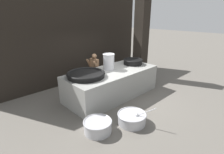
% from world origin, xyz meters
% --- Properties ---
extents(ground_plane, '(60.00, 60.00, 0.00)m').
position_xyz_m(ground_plane, '(0.00, 0.00, 0.00)').
color(ground_plane, '#666059').
extents(back_wall, '(7.90, 0.24, 4.16)m').
position_xyz_m(back_wall, '(0.00, 2.49, 2.08)').
color(back_wall, black).
rests_on(back_wall, ground_plane).
extents(support_pillar, '(0.54, 0.54, 4.16)m').
position_xyz_m(support_pillar, '(2.57, 0.60, 2.08)').
color(support_pillar, black).
rests_on(support_pillar, ground_plane).
extents(hearth_platform, '(3.80, 1.67, 1.05)m').
position_xyz_m(hearth_platform, '(0.00, 0.00, 0.52)').
color(hearth_platform, gray).
rests_on(hearth_platform, ground_plane).
extents(giant_wok_near, '(1.36, 1.36, 0.18)m').
position_xyz_m(giant_wok_near, '(-1.15, 0.13, 1.14)').
color(giant_wok_near, black).
rests_on(giant_wok_near, hearth_platform).
extents(giant_wok_far, '(0.86, 0.86, 0.23)m').
position_xyz_m(giant_wok_far, '(1.33, 0.04, 1.17)').
color(giant_wok_far, black).
rests_on(giant_wok_far, hearth_platform).
extents(stock_pot, '(0.47, 0.47, 0.63)m').
position_xyz_m(stock_pot, '(0.04, 0.24, 1.37)').
color(stock_pot, silver).
rests_on(stock_pot, hearth_platform).
extents(cook, '(0.36, 0.56, 1.55)m').
position_xyz_m(cook, '(0.02, 1.14, 0.84)').
color(cook, '#8C6647').
rests_on(cook, ground_plane).
extents(prep_bowl_vegetables, '(0.88, 1.11, 0.70)m').
position_xyz_m(prep_bowl_vegetables, '(-0.94, -1.85, 0.19)').
color(prep_bowl_vegetables, '#B7B7BC').
rests_on(prep_bowl_vegetables, ground_plane).
extents(prep_bowl_meat, '(0.81, 0.81, 0.36)m').
position_xyz_m(prep_bowl_meat, '(-1.95, -1.45, 0.20)').
color(prep_bowl_meat, '#B7B7BC').
rests_on(prep_bowl_meat, ground_plane).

